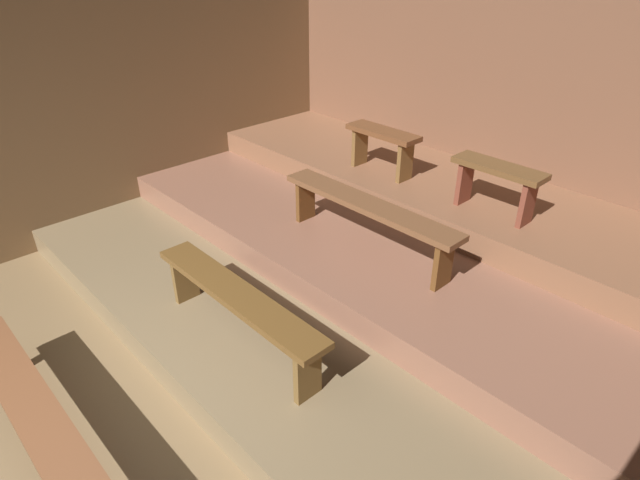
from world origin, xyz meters
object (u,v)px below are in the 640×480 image
(bench_upper_left, at_px, (382,142))
(bench_floor_center, at_px, (38,419))
(bench_upper_right, at_px, (497,178))
(bench_lower_center, at_px, (237,301))
(bench_middle_center, at_px, (368,211))

(bench_upper_left, bearing_deg, bench_floor_center, -81.41)
(bench_upper_right, bearing_deg, bench_lower_center, -104.64)
(bench_upper_left, relative_size, bench_upper_right, 1.00)
(bench_floor_center, relative_size, bench_lower_center, 1.28)
(bench_middle_center, relative_size, bench_upper_left, 2.24)
(bench_floor_center, relative_size, bench_upper_left, 2.73)
(bench_floor_center, bearing_deg, bench_middle_center, 87.40)
(bench_lower_center, distance_m, bench_middle_center, 1.46)
(bench_floor_center, height_order, bench_lower_center, bench_lower_center)
(bench_lower_center, height_order, bench_upper_right, bench_upper_right)
(bench_middle_center, distance_m, bench_upper_right, 1.22)
(bench_middle_center, bearing_deg, bench_upper_right, 57.59)
(bench_floor_center, xyz_separation_m, bench_lower_center, (0.13, 1.44, 0.25))
(bench_upper_left, bearing_deg, bench_lower_center, -73.57)
(bench_middle_center, distance_m, bench_upper_left, 1.26)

